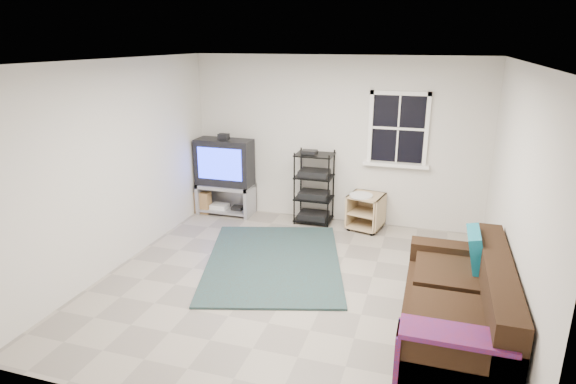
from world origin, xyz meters
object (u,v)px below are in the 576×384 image
(sofa, at_px, (458,312))
(tv_unit, at_px, (225,170))
(av_rack, at_px, (314,192))
(side_table_left, at_px, (366,211))
(side_table_right, at_px, (366,208))

(sofa, bearing_deg, tv_unit, 143.17)
(av_rack, xyz_separation_m, sofa, (2.12, -2.74, -0.17))
(side_table_left, relative_size, sofa, 0.26)
(tv_unit, distance_m, side_table_left, 2.40)
(tv_unit, height_order, av_rack, tv_unit)
(tv_unit, relative_size, av_rack, 1.17)
(tv_unit, bearing_deg, side_table_right, 0.26)
(side_table_left, bearing_deg, side_table_right, 108.67)
(side_table_right, distance_m, sofa, 3.02)
(side_table_left, bearing_deg, av_rack, 177.74)
(tv_unit, xyz_separation_m, av_rack, (1.52, 0.02, -0.24))
(tv_unit, bearing_deg, av_rack, 0.84)
(sofa, bearing_deg, side_table_right, 115.14)
(av_rack, distance_m, side_table_right, 0.86)
(av_rack, relative_size, side_table_left, 2.08)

